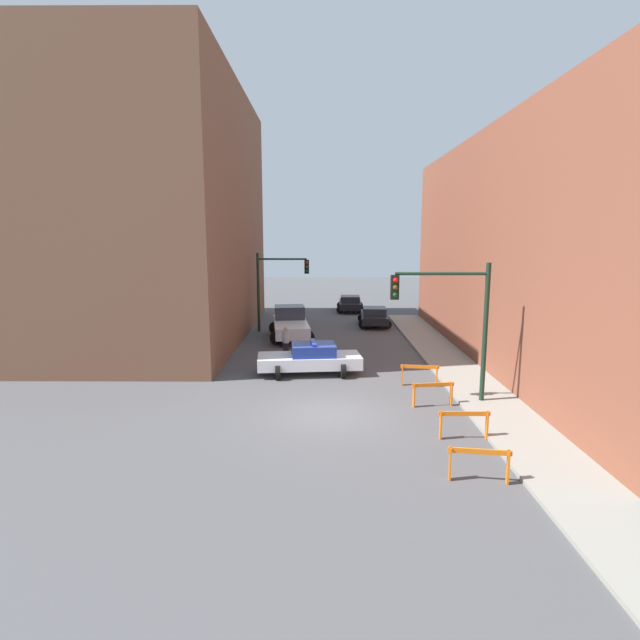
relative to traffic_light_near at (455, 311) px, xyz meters
name	(u,v)px	position (x,y,z in m)	size (l,w,h in m)	color
ground_plane	(327,414)	(-4.73, -1.24, -3.53)	(120.00, 120.00, 0.00)	#4C4C4F
sidewalk_right	(501,413)	(1.47, -1.24, -3.47)	(2.40, 44.00, 0.12)	gray
building_corner_left	(129,215)	(-16.73, 12.76, 4.02)	(14.00, 20.00, 15.09)	brown
building_right	(596,249)	(8.67, 6.76, 2.11)	(12.00, 28.00, 11.27)	brown
traffic_light_near	(455,311)	(0.00, 0.00, 0.00)	(3.64, 0.35, 5.20)	black
traffic_light_far	(275,281)	(-8.03, 14.44, -0.13)	(3.44, 0.35, 5.20)	black
police_car	(310,358)	(-5.44, 4.08, -2.81)	(4.85, 2.65, 1.52)	white
white_truck	(290,323)	(-6.89, 12.32, -2.62)	(3.05, 5.60, 1.90)	silver
parked_car_near	(374,316)	(-1.23, 16.71, -2.86)	(2.42, 4.39, 1.31)	black
parked_car_mid	(350,303)	(-2.57, 23.63, -2.86)	(2.40, 4.37, 1.31)	black
pedestrian_crossing	(286,342)	(-6.79, 7.07, -2.67)	(0.49, 0.49, 1.66)	black
barrier_front	(479,459)	(-0.85, -6.18, -2.91)	(1.59, 0.37, 0.90)	orange
barrier_mid	(464,420)	(-0.46, -3.42, -2.91)	(1.60, 0.16, 0.90)	orange
barrier_back	(433,390)	(-0.77, -0.37, -2.91)	(1.59, 0.35, 0.90)	orange
barrier_corner	(420,372)	(-0.78, 2.20, -2.91)	(1.59, 0.35, 0.90)	orange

